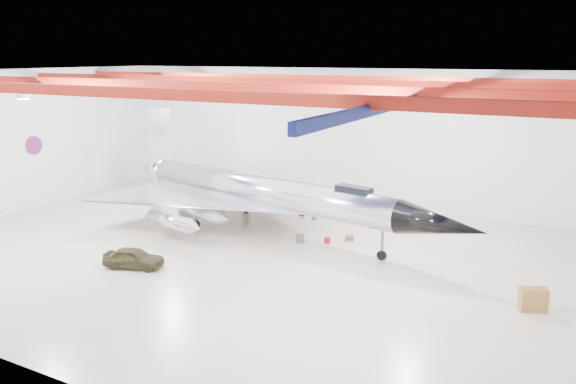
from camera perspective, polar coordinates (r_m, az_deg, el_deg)
The scene contains 15 objects.
floor at distance 35.56m, azimuth -5.88°, elevation -6.07°, with size 40.00×40.00×0.00m, color #BDB096.
wall_back at distance 47.11m, azimuth 4.15°, elevation 5.76°, with size 40.00×40.00×0.00m, color silver.
wall_left at distance 48.10m, azimuth -26.38°, elevation 4.53°, with size 30.00×30.00×0.00m, color silver.
ceiling at distance 33.49m, azimuth -6.35°, elevation 11.93°, with size 40.00×40.00×0.00m, color #0A0F38.
ceiling_structure at distance 33.52m, azimuth -6.32°, elevation 10.78°, with size 39.50×29.50×1.08m.
wall_roundel at distance 49.30m, azimuth -24.41°, elevation 4.33°, with size 1.50×1.50×0.10m, color #B21414.
jet_aircraft at distance 38.92m, azimuth -2.53°, elevation -0.25°, with size 28.98×19.43×7.95m.
jeep at distance 33.89m, azimuth -15.41°, elevation -6.46°, with size 1.40×3.49×1.19m, color #37331B.
desk at distance 29.87m, azimuth 23.64°, elevation -9.96°, with size 1.27×0.64×1.16m, color brown.
crate_ply at distance 44.05m, azimuth -10.46°, elevation -2.09°, with size 0.49×0.39×0.34m, color olive.
toolbox_red at distance 43.10m, azimuth 1.47°, elevation -2.24°, with size 0.42×0.34×0.29m, color maroon.
engine_drum at distance 37.09m, azimuth 1.26°, elevation -4.75°, with size 0.55×0.55×0.49m, color #59595B.
parts_bin at distance 37.62m, azimuth 6.27°, elevation -4.66°, with size 0.53×0.43×0.37m, color olive.
tool_chest at distance 37.05m, azimuth 4.02°, elevation -4.90°, with size 0.41×0.41×0.37m, color maroon.
spares_box at distance 42.18m, azimuth 2.70°, elevation -2.57°, with size 0.39×0.39×0.35m, color #59595B.
Camera 1 is at (18.76, -27.73, 11.99)m, focal length 35.00 mm.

